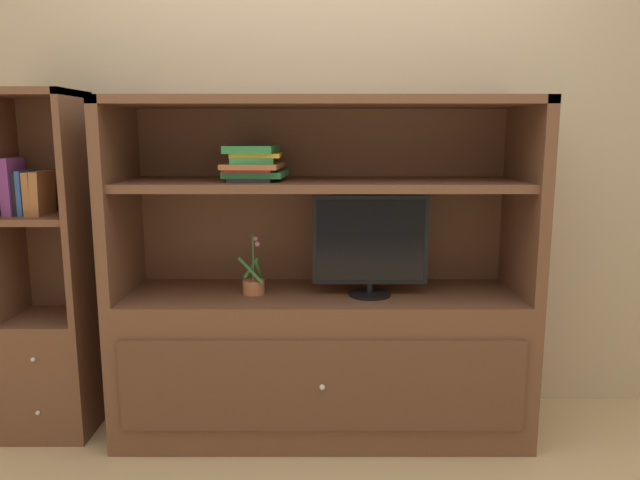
{
  "coord_description": "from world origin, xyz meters",
  "views": [
    {
      "loc": [
        -0.01,
        -2.23,
        1.37
      ],
      "look_at": [
        0.0,
        0.35,
        0.91
      ],
      "focal_mm": 33.71,
      "sensor_mm": 36.0,
      "label": 1
    }
  ],
  "objects_px": {
    "magazine_stack": "(252,163)",
    "upright_book_row": "(25,191)",
    "media_console": "(320,328)",
    "potted_plant": "(252,284)",
    "tv_monitor": "(368,244)",
    "bookshelf_tall": "(49,317)"
  },
  "relations": [
    {
      "from": "magazine_stack",
      "to": "bookshelf_tall",
      "type": "relative_size",
      "value": 0.23
    },
    {
      "from": "magazine_stack",
      "to": "upright_book_row",
      "type": "xyz_separation_m",
      "value": [
        -1.0,
        -0.0,
        -0.12
      ]
    },
    {
      "from": "potted_plant",
      "to": "upright_book_row",
      "type": "xyz_separation_m",
      "value": [
        -0.99,
        0.02,
        0.42
      ]
    },
    {
      "from": "upright_book_row",
      "to": "tv_monitor",
      "type": "bearing_deg",
      "value": -1.98
    },
    {
      "from": "tv_monitor",
      "to": "bookshelf_tall",
      "type": "bearing_deg",
      "value": 177.57
    },
    {
      "from": "tv_monitor",
      "to": "potted_plant",
      "type": "bearing_deg",
      "value": 176.66
    },
    {
      "from": "potted_plant",
      "to": "upright_book_row",
      "type": "height_order",
      "value": "upright_book_row"
    },
    {
      "from": "media_console",
      "to": "potted_plant",
      "type": "height_order",
      "value": "media_console"
    },
    {
      "from": "magazine_stack",
      "to": "upright_book_row",
      "type": "height_order",
      "value": "magazine_stack"
    },
    {
      "from": "potted_plant",
      "to": "magazine_stack",
      "type": "bearing_deg",
      "value": 70.75
    },
    {
      "from": "media_console",
      "to": "tv_monitor",
      "type": "height_order",
      "value": "media_console"
    },
    {
      "from": "tv_monitor",
      "to": "potted_plant",
      "type": "relative_size",
      "value": 1.88
    },
    {
      "from": "media_console",
      "to": "potted_plant",
      "type": "distance_m",
      "value": 0.38
    },
    {
      "from": "potted_plant",
      "to": "upright_book_row",
      "type": "bearing_deg",
      "value": 178.73
    },
    {
      "from": "potted_plant",
      "to": "bookshelf_tall",
      "type": "bearing_deg",
      "value": 178.07
    },
    {
      "from": "tv_monitor",
      "to": "upright_book_row",
      "type": "xyz_separation_m",
      "value": [
        -1.51,
        0.05,
        0.23
      ]
    },
    {
      "from": "media_console",
      "to": "magazine_stack",
      "type": "height_order",
      "value": "media_console"
    },
    {
      "from": "tv_monitor",
      "to": "magazine_stack",
      "type": "height_order",
      "value": "magazine_stack"
    },
    {
      "from": "media_console",
      "to": "bookshelf_tall",
      "type": "bearing_deg",
      "value": 179.81
    },
    {
      "from": "media_console",
      "to": "potted_plant",
      "type": "relative_size",
      "value": 6.82
    },
    {
      "from": "potted_plant",
      "to": "upright_book_row",
      "type": "distance_m",
      "value": 1.07
    },
    {
      "from": "magazine_stack",
      "to": "bookshelf_tall",
      "type": "height_order",
      "value": "bookshelf_tall"
    }
  ]
}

